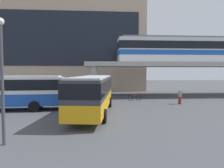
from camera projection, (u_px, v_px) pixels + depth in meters
name	position (u px, v px, depth m)	size (l,w,h in m)	color
ground_plane	(95.00, 102.00, 25.11)	(120.00, 120.00, 0.00)	#47494F
station_building	(67.00, 48.00, 44.61)	(30.70, 16.03, 17.21)	tan
elevated_platform	(187.00, 67.00, 31.45)	(30.64, 6.94, 4.94)	#ADA89E
train	(200.00, 50.00, 31.43)	(24.70, 2.96, 3.84)	silver
bus_main	(93.00, 91.00, 17.73)	(3.90, 11.27, 3.22)	orange
bus_secondary	(3.00, 89.00, 19.36)	(11.15, 3.14, 3.22)	#1E4CB2
bicycle_red	(135.00, 98.00, 26.11)	(1.77, 0.37, 1.04)	black
pedestrian_at_kerb	(180.00, 97.00, 23.22)	(0.32, 0.41, 1.66)	maroon
lamp_post	(2.00, 71.00, 10.07)	(0.36, 0.36, 6.19)	#3F3F44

